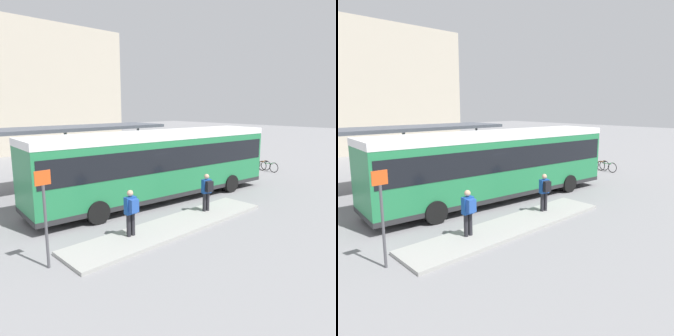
% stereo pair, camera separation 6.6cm
% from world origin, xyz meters
% --- Properties ---
extents(ground_plane, '(120.00, 120.00, 0.00)m').
position_xyz_m(ground_plane, '(0.00, 0.00, 0.00)').
color(ground_plane, gray).
extents(curb_island, '(8.73, 1.80, 0.12)m').
position_xyz_m(curb_island, '(-2.05, -3.17, 0.06)').
color(curb_island, '#9E9E99').
rests_on(curb_island, ground_plane).
extents(city_bus, '(12.58, 3.63, 3.30)m').
position_xyz_m(city_bus, '(0.01, -0.00, 1.92)').
color(city_bus, '#237A47').
rests_on(city_bus, ground_plane).
extents(pedestrian_waiting, '(0.43, 0.47, 1.59)m').
position_xyz_m(pedestrian_waiting, '(0.04, -2.98, 1.03)').
color(pedestrian_waiting, '#232328').
rests_on(pedestrian_waiting, curb_island).
extents(pedestrian_companion, '(0.40, 0.41, 1.61)m').
position_xyz_m(pedestrian_companion, '(-3.90, -2.97, 1.04)').
color(pedestrian_companion, '#232328').
rests_on(pedestrian_companion, curb_island).
extents(bicycle_green, '(0.48, 1.62, 0.70)m').
position_xyz_m(bicycle_green, '(10.17, -0.03, 0.35)').
color(bicycle_green, black).
rests_on(bicycle_green, ground_plane).
extents(bicycle_orange, '(0.48, 1.66, 0.72)m').
position_xyz_m(bicycle_orange, '(10.35, 0.76, 0.36)').
color(bicycle_orange, black).
rests_on(bicycle_orange, ground_plane).
extents(bicycle_white, '(0.48, 1.69, 0.73)m').
position_xyz_m(bicycle_white, '(10.46, 1.55, 0.37)').
color(bicycle_white, black).
rests_on(bicycle_white, ground_plane).
extents(station_shelter, '(11.79, 3.07, 3.37)m').
position_xyz_m(station_shelter, '(-2.08, 5.28, 3.22)').
color(station_shelter, '#4C515B').
rests_on(station_shelter, ground_plane).
extents(potted_planter_near_shelter, '(0.94, 0.94, 1.41)m').
position_xyz_m(potted_planter_near_shelter, '(-3.95, 2.53, 0.73)').
color(potted_planter_near_shelter, slate).
rests_on(potted_planter_near_shelter, ground_plane).
extents(platform_sign, '(0.44, 0.08, 2.80)m').
position_xyz_m(platform_sign, '(-6.82, -2.97, 1.56)').
color(platform_sign, '#4C4C51').
rests_on(platform_sign, ground_plane).
extents(station_building, '(18.49, 11.87, 12.25)m').
position_xyz_m(station_building, '(2.46, 25.33, 6.12)').
color(station_building, '#BCB29E').
rests_on(station_building, ground_plane).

